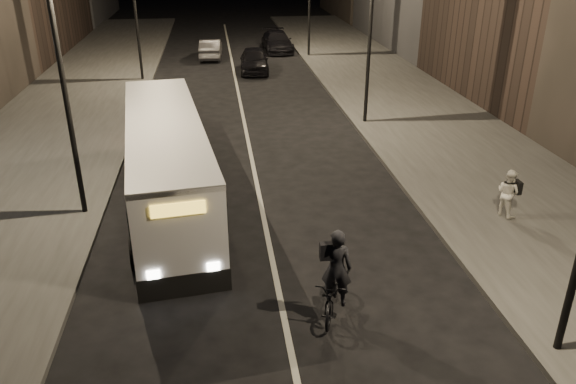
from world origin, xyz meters
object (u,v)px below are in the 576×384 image
object	(u,v)px
streetlight_left_near	(67,44)
cyclist_on_bicycle	(334,286)
car_near	(254,60)
car_far	(277,41)
pedestrian_woman	(508,193)
city_bus	(167,160)
car_mid	(211,49)
streetlight_right_mid	(366,5)

from	to	relation	value
streetlight_left_near	cyclist_on_bicycle	size ratio (longest dim) A/B	3.52
car_near	car_far	xyz separation A→B (m)	(2.27, 6.83, -0.03)
streetlight_left_near	cyclist_on_bicycle	xyz separation A→B (m)	(6.50, -6.00, -4.59)
cyclist_on_bicycle	pedestrian_woman	size ratio (longest dim) A/B	1.53
city_bus	car_mid	xyz separation A→B (m)	(1.53, 23.95, -0.90)
streetlight_left_near	car_far	world-z (taller)	streetlight_left_near
car_far	pedestrian_woman	bearing A→B (deg)	-83.80
streetlight_right_mid	pedestrian_woman	bearing A→B (deg)	-78.01
city_bus	car_far	distance (m)	26.91
streetlight_right_mid	car_far	bearing A→B (deg)	95.33
pedestrian_woman	car_far	bearing A→B (deg)	-16.85
car_mid	car_far	distance (m)	5.46
streetlight_right_mid	city_bus	world-z (taller)	streetlight_right_mid
car_far	cyclist_on_bicycle	bearing A→B (deg)	-95.75
streetlight_right_mid	city_bus	bearing A→B (deg)	-137.72
city_bus	car_far	xyz separation A→B (m)	(6.55, 26.09, -0.86)
cyclist_on_bicycle	car_mid	world-z (taller)	cyclist_on_bicycle
streetlight_left_near	car_near	xyz separation A→B (m)	(6.66, 19.73, -4.60)
city_bus	car_mid	size ratio (longest dim) A/B	2.64
cyclist_on_bicycle	pedestrian_woman	xyz separation A→B (m)	(6.28, 4.00, 0.15)
streetlight_left_near	car_far	distance (m)	28.40
pedestrian_woman	streetlight_right_mid	bearing A→B (deg)	-12.55
cyclist_on_bicycle	car_near	distance (m)	25.73
streetlight_left_near	car_near	world-z (taller)	streetlight_left_near
city_bus	streetlight_right_mid	bearing A→B (deg)	35.23
city_bus	car_mid	distance (m)	24.02
streetlight_left_near	car_near	bearing A→B (deg)	71.35
cyclist_on_bicycle	car_near	xyz separation A→B (m)	(0.15, 25.73, -0.01)
city_bus	pedestrian_woman	size ratio (longest dim) A/B	7.25
pedestrian_woman	car_near	world-z (taller)	pedestrian_woman
pedestrian_woman	car_near	bearing A→B (deg)	-8.79
car_near	streetlight_right_mid	bearing A→B (deg)	-67.48
car_mid	car_near	bearing A→B (deg)	123.77
cyclist_on_bicycle	car_mid	distance (m)	30.53
streetlight_right_mid	car_far	xyz separation A→B (m)	(-1.73, 18.55, -4.64)
car_near	pedestrian_woman	bearing A→B (deg)	-70.59
car_mid	car_far	size ratio (longest dim) A/B	0.83
streetlight_right_mid	car_mid	world-z (taller)	streetlight_right_mid
streetlight_right_mid	pedestrian_woman	world-z (taller)	streetlight_right_mid
cyclist_on_bicycle	car_near	bearing A→B (deg)	108.74
car_mid	streetlight_left_near	bearing A→B (deg)	84.29
city_bus	car_far	world-z (taller)	city_bus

